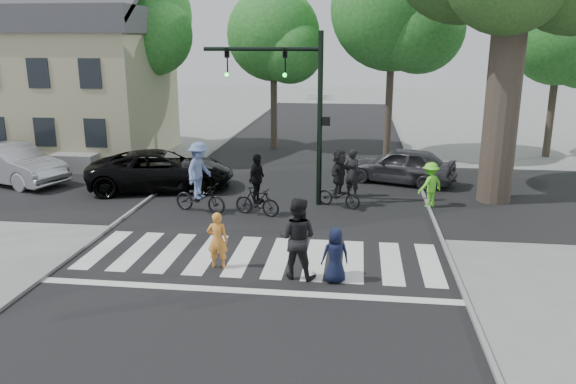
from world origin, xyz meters
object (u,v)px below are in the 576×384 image
(pedestrian_woman, at_px, (218,240))
(pedestrian_child, at_px, (335,255))
(cyclist_left, at_px, (200,182))
(car_grey, at_px, (401,165))
(traffic_signal, at_px, (295,94))
(cyclist_right, at_px, (339,182))
(pedestrian_adult, at_px, (297,238))
(cyclist_mid, at_px, (257,191))
(car_suv, at_px, (162,170))
(car_silver, at_px, (11,164))

(pedestrian_woman, height_order, pedestrian_child, pedestrian_woman)
(cyclist_left, relative_size, car_grey, 0.55)
(traffic_signal, bearing_deg, pedestrian_child, -75.41)
(cyclist_right, bearing_deg, pedestrian_child, -88.70)
(cyclist_left, bearing_deg, cyclist_right, 14.42)
(pedestrian_adult, bearing_deg, traffic_signal, -72.53)
(car_grey, bearing_deg, pedestrian_woman, -9.23)
(pedestrian_child, height_order, cyclist_mid, cyclist_mid)
(car_suv, bearing_deg, pedestrian_child, -151.92)
(cyclist_mid, height_order, car_silver, cyclist_mid)
(pedestrian_adult, distance_m, cyclist_left, 6.34)
(pedestrian_adult, xyz_separation_m, cyclist_right, (0.80, 6.22, -0.10))
(traffic_signal, distance_m, cyclist_mid, 3.57)
(pedestrian_child, xyz_separation_m, cyclist_mid, (-2.82, 5.09, 0.18))
(pedestrian_woman, height_order, car_silver, car_silver)
(cyclist_left, height_order, car_suv, cyclist_left)
(cyclist_left, distance_m, car_grey, 8.63)
(pedestrian_adult, relative_size, car_silver, 0.41)
(pedestrian_adult, bearing_deg, cyclist_right, -86.72)
(traffic_signal, distance_m, car_grey, 6.19)
(pedestrian_adult, bearing_deg, pedestrian_woman, 1.37)
(cyclist_left, relative_size, car_suv, 0.43)
(cyclist_right, height_order, car_silver, cyclist_right)
(cyclist_right, distance_m, car_silver, 13.50)
(cyclist_mid, xyz_separation_m, car_suv, (-4.31, 2.87, -0.08))
(pedestrian_adult, bearing_deg, car_grey, -96.91)
(cyclist_mid, height_order, car_suv, cyclist_mid)
(car_silver, bearing_deg, traffic_signal, -76.99)
(traffic_signal, relative_size, pedestrian_child, 4.38)
(pedestrian_child, bearing_deg, traffic_signal, -91.74)
(pedestrian_adult, xyz_separation_m, car_silver, (-12.59, 7.94, -0.20))
(traffic_signal, bearing_deg, pedestrian_adult, -83.13)
(cyclist_left, xyz_separation_m, car_silver, (-8.72, 2.91, -0.23))
(cyclist_mid, bearing_deg, car_grey, 45.41)
(cyclist_right, bearing_deg, traffic_signal, 172.66)
(pedestrian_woman, bearing_deg, pedestrian_adult, 169.77)
(pedestrian_woman, height_order, car_grey, same)
(car_silver, bearing_deg, cyclist_left, -88.17)
(pedestrian_child, distance_m, car_suv, 10.69)
(pedestrian_adult, bearing_deg, car_silver, -21.63)
(pedestrian_child, relative_size, cyclist_mid, 0.65)
(pedestrian_child, distance_m, cyclist_right, 6.41)
(traffic_signal, xyz_separation_m, pedestrian_child, (1.72, -6.60, -3.22))
(car_silver, distance_m, car_grey, 15.89)
(traffic_signal, distance_m, pedestrian_adult, 7.08)
(cyclist_right, xyz_separation_m, car_silver, (-13.39, 1.71, -0.10))
(pedestrian_child, xyz_separation_m, pedestrian_adult, (-0.94, 0.18, 0.34))
(car_grey, bearing_deg, cyclist_left, -35.39)
(pedestrian_child, relative_size, cyclist_right, 0.67)
(pedestrian_child, bearing_deg, cyclist_left, -63.59)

